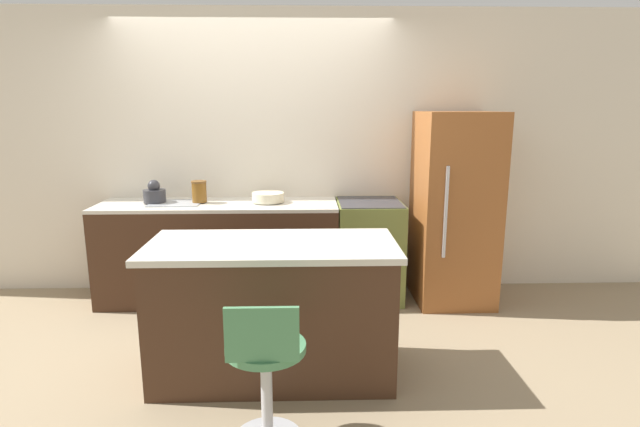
% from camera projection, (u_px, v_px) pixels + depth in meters
% --- Properties ---
extents(ground_plane, '(14.00, 14.00, 0.00)m').
position_uv_depth(ground_plane, '(253.00, 312.00, 4.29)').
color(ground_plane, '#998466').
extents(wall_back, '(8.00, 0.06, 2.60)m').
position_uv_depth(wall_back, '(256.00, 154.00, 4.66)').
color(wall_back, silver).
rests_on(wall_back, ground_plane).
extents(back_counter, '(2.11, 0.61, 0.90)m').
position_uv_depth(back_counter, '(220.00, 252.00, 4.51)').
color(back_counter, '#422819').
rests_on(back_counter, ground_plane).
extents(kitchen_island, '(1.57, 0.72, 0.89)m').
position_uv_depth(kitchen_island, '(273.00, 309.00, 3.23)').
color(kitchen_island, '#422819').
rests_on(kitchen_island, ground_plane).
extents(oven_range, '(0.58, 0.62, 0.90)m').
position_uv_depth(oven_range, '(369.00, 250.00, 4.54)').
color(oven_range, olive).
rests_on(oven_range, ground_plane).
extents(refrigerator, '(0.65, 0.74, 1.69)m').
position_uv_depth(refrigerator, '(454.00, 208.00, 4.43)').
color(refrigerator, '#995628').
rests_on(refrigerator, ground_plane).
extents(stool_chair, '(0.41, 0.41, 0.83)m').
position_uv_depth(stool_chair, '(266.00, 375.00, 2.52)').
color(stool_chair, '#B7B7BC').
rests_on(stool_chair, ground_plane).
extents(kettle, '(0.19, 0.19, 0.20)m').
position_uv_depth(kettle, '(154.00, 194.00, 4.40)').
color(kettle, '#333338').
rests_on(kettle, back_counter).
extents(mixing_bowl, '(0.28, 0.28, 0.08)m').
position_uv_depth(mixing_bowl, '(268.00, 197.00, 4.44)').
color(mixing_bowl, beige).
rests_on(mixing_bowl, back_counter).
extents(canister_jar, '(0.13, 0.13, 0.19)m').
position_uv_depth(canister_jar, '(199.00, 191.00, 4.41)').
color(canister_jar, brown).
rests_on(canister_jar, back_counter).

